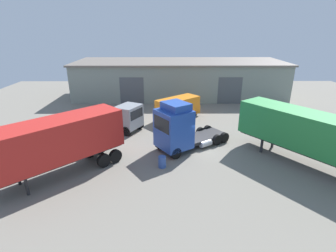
{
  "coord_description": "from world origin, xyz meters",
  "views": [
    {
      "loc": [
        -1.91,
        -20.4,
        9.76
      ],
      "look_at": [
        -1.79,
        1.19,
        1.6
      ],
      "focal_mm": 28.0,
      "sensor_mm": 36.0,
      "label": 1
    }
  ],
  "objects_px": {
    "flatbed_truck_grey": "(120,118)",
    "container_trailer_yellow": "(56,141)",
    "container_trailer_green": "(320,136)",
    "oil_drum": "(162,162)",
    "delivery_van_orange": "(179,107)",
    "gravel_pile": "(259,112)",
    "tractor_unit_blue": "(179,128)"
  },
  "relations": [
    {
      "from": "container_trailer_yellow",
      "to": "delivery_van_orange",
      "type": "relative_size",
      "value": 1.59
    },
    {
      "from": "tractor_unit_blue",
      "to": "container_trailer_green",
      "type": "relative_size",
      "value": 0.6
    },
    {
      "from": "container_trailer_yellow",
      "to": "gravel_pile",
      "type": "relative_size",
      "value": 2.55
    },
    {
      "from": "container_trailer_green",
      "to": "oil_drum",
      "type": "distance_m",
      "value": 11.36
    },
    {
      "from": "gravel_pile",
      "to": "flatbed_truck_grey",
      "type": "bearing_deg",
      "value": -168.4
    },
    {
      "from": "tractor_unit_blue",
      "to": "container_trailer_yellow",
      "type": "relative_size",
      "value": 0.81
    },
    {
      "from": "flatbed_truck_grey",
      "to": "oil_drum",
      "type": "distance_m",
      "value": 8.9
    },
    {
      "from": "oil_drum",
      "to": "delivery_van_orange",
      "type": "bearing_deg",
      "value": 81.27
    },
    {
      "from": "container_trailer_green",
      "to": "flatbed_truck_grey",
      "type": "relative_size",
      "value": 1.4
    },
    {
      "from": "oil_drum",
      "to": "flatbed_truck_grey",
      "type": "bearing_deg",
      "value": 119.65
    },
    {
      "from": "container_trailer_green",
      "to": "container_trailer_yellow",
      "type": "relative_size",
      "value": 1.34
    },
    {
      "from": "container_trailer_green",
      "to": "container_trailer_yellow",
      "type": "height_order",
      "value": "container_trailer_yellow"
    },
    {
      "from": "container_trailer_green",
      "to": "delivery_van_orange",
      "type": "bearing_deg",
      "value": 2.99
    },
    {
      "from": "tractor_unit_blue",
      "to": "flatbed_truck_grey",
      "type": "distance_m",
      "value": 7.5
    },
    {
      "from": "container_trailer_green",
      "to": "container_trailer_yellow",
      "type": "xyz_separation_m",
      "value": [
        -18.21,
        -0.86,
        0.02
      ]
    },
    {
      "from": "tractor_unit_blue",
      "to": "oil_drum",
      "type": "relative_size",
      "value": 7.69
    },
    {
      "from": "tractor_unit_blue",
      "to": "container_trailer_yellow",
      "type": "distance_m",
      "value": 9.27
    },
    {
      "from": "flatbed_truck_grey",
      "to": "container_trailer_yellow",
      "type": "bearing_deg",
      "value": -78.65
    },
    {
      "from": "flatbed_truck_grey",
      "to": "oil_drum",
      "type": "height_order",
      "value": "flatbed_truck_grey"
    },
    {
      "from": "container_trailer_green",
      "to": "gravel_pile",
      "type": "bearing_deg",
      "value": -34.42
    },
    {
      "from": "gravel_pile",
      "to": "tractor_unit_blue",
      "type": "bearing_deg",
      "value": -139.92
    },
    {
      "from": "container_trailer_yellow",
      "to": "oil_drum",
      "type": "distance_m",
      "value": 7.46
    },
    {
      "from": "flatbed_truck_grey",
      "to": "container_trailer_green",
      "type": "bearing_deg",
      "value": 1.28
    },
    {
      "from": "flatbed_truck_grey",
      "to": "container_trailer_yellow",
      "type": "relative_size",
      "value": 0.96
    },
    {
      "from": "container_trailer_yellow",
      "to": "oil_drum",
      "type": "bearing_deg",
      "value": 144.09
    },
    {
      "from": "tractor_unit_blue",
      "to": "gravel_pile",
      "type": "bearing_deg",
      "value": -174.35
    },
    {
      "from": "flatbed_truck_grey",
      "to": "container_trailer_yellow",
      "type": "height_order",
      "value": "container_trailer_yellow"
    },
    {
      "from": "container_trailer_yellow",
      "to": "oil_drum",
      "type": "xyz_separation_m",
      "value": [
        7.06,
        1.08,
        -2.15
      ]
    },
    {
      "from": "oil_drum",
      "to": "tractor_unit_blue",
      "type": "bearing_deg",
      "value": 65.42
    },
    {
      "from": "delivery_van_orange",
      "to": "gravel_pile",
      "type": "relative_size",
      "value": 1.61
    },
    {
      "from": "gravel_pile",
      "to": "oil_drum",
      "type": "xyz_separation_m",
      "value": [
        -10.75,
        -10.81,
        -0.41
      ]
    },
    {
      "from": "oil_drum",
      "to": "container_trailer_green",
      "type": "bearing_deg",
      "value": -1.12
    }
  ]
}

